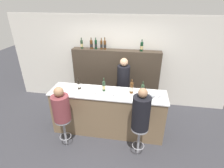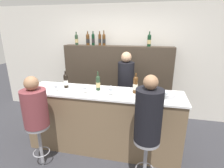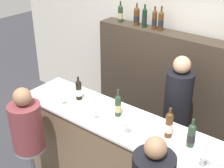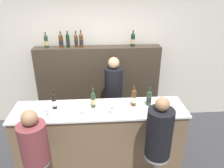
{
  "view_description": "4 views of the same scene",
  "coord_description": "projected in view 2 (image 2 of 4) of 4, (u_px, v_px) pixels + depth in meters",
  "views": [
    {
      "loc": [
        0.66,
        -3.04,
        3.0
      ],
      "look_at": [
        0.1,
        0.28,
        1.31
      ],
      "focal_mm": 28.0,
      "sensor_mm": 36.0,
      "label": 1
    },
    {
      "loc": [
        0.73,
        -2.29,
        2.09
      ],
      "look_at": [
        0.15,
        0.33,
        1.22
      ],
      "focal_mm": 28.0,
      "sensor_mm": 36.0,
      "label": 2
    },
    {
      "loc": [
        1.62,
        -1.97,
        2.97
      ],
      "look_at": [
        -0.18,
        0.36,
        1.45
      ],
      "focal_mm": 50.0,
      "sensor_mm": 36.0,
      "label": 3
    },
    {
      "loc": [
        -0.01,
        -2.55,
        2.8
      ],
      "look_at": [
        0.19,
        0.38,
        1.46
      ],
      "focal_mm": 35.0,
      "sensor_mm": 36.0,
      "label": 4
    }
  ],
  "objects": [
    {
      "name": "wine_bottle_backbar_4",
      "position": [
        104.0,
        40.0,
        3.88
      ],
      "size": [
        0.07,
        0.07,
        0.32
      ],
      "color": "#4C2D14",
      "rests_on": "back_bar_cabinet"
    },
    {
      "name": "bar_stool_right",
      "position": [
        146.0,
        150.0,
        2.31
      ],
      "size": [
        0.34,
        0.34,
        0.71
      ],
      "color": "gray",
      "rests_on": "ground_plane"
    },
    {
      "name": "wine_bottle_counter_3",
      "position": [
        151.0,
        87.0,
        2.73
      ],
      "size": [
        0.08,
        0.08,
        0.3
      ],
      "color": "#233823",
      "rests_on": "bar_counter"
    },
    {
      "name": "bartender",
      "position": [
        125.0,
        94.0,
        3.63
      ],
      "size": [
        0.33,
        0.33,
        1.64
      ],
      "color": "black",
      "rests_on": "ground_plane"
    },
    {
      "name": "wine_bottle_backbar_0",
      "position": [
        77.0,
        39.0,
        4.01
      ],
      "size": [
        0.07,
        0.07,
        0.3
      ],
      "color": "#233823",
      "rests_on": "back_bar_cabinet"
    },
    {
      "name": "wine_bottle_counter_0",
      "position": [
        66.0,
        81.0,
        3.02
      ],
      "size": [
        0.07,
        0.07,
        0.3
      ],
      "color": "black",
      "rests_on": "bar_counter"
    },
    {
      "name": "wine_glass_2",
      "position": [
        111.0,
        89.0,
        2.65
      ],
      "size": [
        0.08,
        0.08,
        0.17
      ],
      "color": "silver",
      "rests_on": "bar_counter"
    },
    {
      "name": "ground_plane",
      "position": [
        99.0,
        158.0,
        2.92
      ],
      "size": [
        16.0,
        16.0,
        0.0
      ],
      "primitive_type": "plane",
      "color": "#333338"
    },
    {
      "name": "wine_bottle_counter_1",
      "position": [
        98.0,
        83.0,
        2.9
      ],
      "size": [
        0.07,
        0.07,
        0.32
      ],
      "color": "#233823",
      "rests_on": "bar_counter"
    },
    {
      "name": "wine_bottle_counter_2",
      "position": [
        135.0,
        85.0,
        2.77
      ],
      "size": [
        0.08,
        0.08,
        0.33
      ],
      "color": "#4C2D14",
      "rests_on": "bar_counter"
    },
    {
      "name": "bar_counter",
      "position": [
        103.0,
        121.0,
        3.03
      ],
      "size": [
        2.62,
        0.64,
        1.09
      ],
      "color": "brown",
      "rests_on": "ground_plane"
    },
    {
      "name": "wine_glass_0",
      "position": [
        56.0,
        86.0,
        2.84
      ],
      "size": [
        0.07,
        0.07,
        0.14
      ],
      "color": "silver",
      "rests_on": "bar_counter"
    },
    {
      "name": "wine_bottle_backbar_2",
      "position": [
        93.0,
        39.0,
        3.93
      ],
      "size": [
        0.07,
        0.07,
        0.31
      ],
      "color": "black",
      "rests_on": "back_bar_cabinet"
    },
    {
      "name": "guest_seated_left",
      "position": [
        35.0,
        106.0,
        2.49
      ],
      "size": [
        0.35,
        0.35,
        0.75
      ],
      "color": "brown",
      "rests_on": "bar_stool_left"
    },
    {
      "name": "bar_stool_left",
      "position": [
        39.0,
        135.0,
        2.64
      ],
      "size": [
        0.34,
        0.34,
        0.71
      ],
      "color": "gray",
      "rests_on": "ground_plane"
    },
    {
      "name": "wine_bottle_backbar_5",
      "position": [
        149.0,
        40.0,
        3.67
      ],
      "size": [
        0.08,
        0.08,
        0.31
      ],
      "color": "black",
      "rests_on": "back_bar_cabinet"
    },
    {
      "name": "wall_back",
      "position": [
        119.0,
        62.0,
        4.19
      ],
      "size": [
        6.4,
        0.05,
        2.6
      ],
      "color": "beige",
      "rests_on": "ground_plane"
    },
    {
      "name": "wine_bottle_backbar_1",
      "position": [
        88.0,
        39.0,
        3.95
      ],
      "size": [
        0.08,
        0.08,
        0.31
      ],
      "color": "#4C2D14",
      "rests_on": "back_bar_cabinet"
    },
    {
      "name": "guest_seated_right",
      "position": [
        149.0,
        114.0,
        2.14
      ],
      "size": [
        0.34,
        0.34,
        0.86
      ],
      "color": "black",
      "rests_on": "bar_stool_right"
    },
    {
      "name": "metal_bowl",
      "position": [
        169.0,
        95.0,
        2.66
      ],
      "size": [
        0.25,
        0.25,
        0.06
      ],
      "color": "#B7B7BC",
      "rests_on": "bar_counter"
    },
    {
      "name": "back_bar_cabinet",
      "position": [
        117.0,
        83.0,
        4.11
      ],
      "size": [
        2.45,
        0.28,
        1.71
      ],
      "color": "#382D23",
      "rests_on": "ground_plane"
    },
    {
      "name": "wine_glass_3",
      "position": [
        166.0,
        93.0,
        2.48
      ],
      "size": [
        0.08,
        0.08,
        0.16
      ],
      "color": "silver",
      "rests_on": "bar_counter"
    },
    {
      "name": "wine_bottle_backbar_3",
      "position": [
        100.0,
        39.0,
        3.9
      ],
      "size": [
        0.07,
        0.07,
        0.31
      ],
      "color": "#4C2D14",
      "rests_on": "back_bar_cabinet"
    },
    {
      "name": "wine_glass_1",
      "position": [
        85.0,
        88.0,
        2.74
      ],
      "size": [
        0.07,
        0.07,
        0.15
      ],
      "color": "silver",
      "rests_on": "bar_counter"
    }
  ]
}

